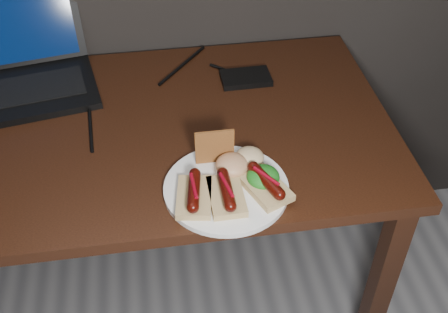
% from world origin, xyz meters
% --- Properties ---
extents(desk, '(1.40, 0.70, 0.75)m').
position_xyz_m(desk, '(0.00, 1.38, 0.66)').
color(desk, '#34180D').
rests_on(desk, ground).
extents(laptop, '(0.44, 0.39, 0.25)m').
position_xyz_m(laptop, '(-0.22, 1.61, 0.81)').
color(laptop, black).
rests_on(laptop, desk).
extents(hard_drive, '(0.13, 0.08, 0.02)m').
position_xyz_m(hard_drive, '(0.38, 1.54, 0.76)').
color(hard_drive, black).
rests_on(hard_drive, desk).
extents(desk_cables, '(0.93, 0.42, 0.01)m').
position_xyz_m(desk_cables, '(-0.01, 1.53, 0.75)').
color(desk_cables, black).
rests_on(desk_cables, desk).
extents(plate, '(0.33, 0.33, 0.01)m').
position_xyz_m(plate, '(0.26, 1.14, 0.76)').
color(plate, white).
rests_on(plate, desk).
extents(bread_sausage_left, '(0.09, 0.12, 0.04)m').
position_xyz_m(bread_sausage_left, '(0.19, 1.11, 0.78)').
color(bread_sausage_left, tan).
rests_on(bread_sausage_left, plate).
extents(bread_sausage_center, '(0.07, 0.12, 0.04)m').
position_xyz_m(bread_sausage_center, '(0.26, 1.10, 0.78)').
color(bread_sausage_center, tan).
rests_on(bread_sausage_center, plate).
extents(bread_sausage_right, '(0.11, 0.13, 0.04)m').
position_xyz_m(bread_sausage_right, '(0.34, 1.12, 0.78)').
color(bread_sausage_right, tan).
rests_on(bread_sausage_right, plate).
extents(crispbread, '(0.08, 0.01, 0.08)m').
position_xyz_m(crispbread, '(0.25, 1.22, 0.80)').
color(crispbread, '#A45F2D').
rests_on(crispbread, plate).
extents(salad_greens, '(0.07, 0.07, 0.04)m').
position_xyz_m(salad_greens, '(0.34, 1.14, 0.78)').
color(salad_greens, '#0F4F11').
rests_on(salad_greens, plate).
extents(salsa_mound, '(0.07, 0.07, 0.04)m').
position_xyz_m(salsa_mound, '(0.28, 1.18, 0.78)').
color(salsa_mound, '#A72E10').
rests_on(salsa_mound, plate).
extents(coleslaw_mound, '(0.06, 0.06, 0.04)m').
position_xyz_m(coleslaw_mound, '(0.32, 1.20, 0.78)').
color(coleslaw_mound, beige).
rests_on(coleslaw_mound, plate).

